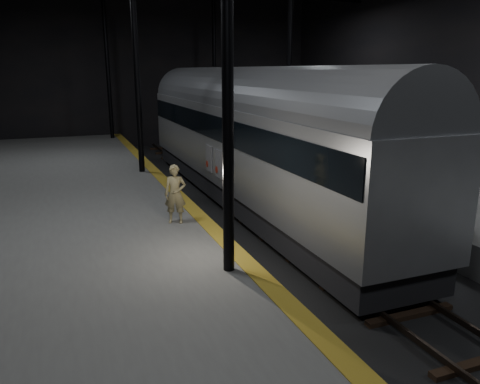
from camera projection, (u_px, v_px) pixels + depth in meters
ground at (292, 236)px, 16.41m from camera, size 44.00×44.00×0.00m
platform_left at (63, 251)px, 13.65m from camera, size 9.00×43.80×1.00m
platform_right at (457, 201)px, 18.92m from camera, size 9.00×43.80×1.00m
tactile_strip at (203, 219)px, 15.02m from camera, size 0.50×43.80×0.01m
track at (292, 234)px, 16.39m from camera, size 2.40×43.00×0.24m
train at (245, 131)px, 19.58m from camera, size 3.15×21.06×5.63m
woman at (175, 194)px, 14.44m from camera, size 0.79×0.66×1.84m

